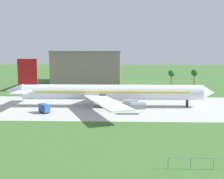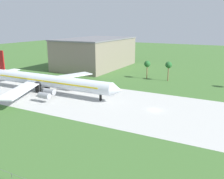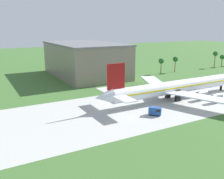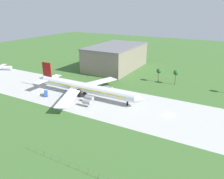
# 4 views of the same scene
# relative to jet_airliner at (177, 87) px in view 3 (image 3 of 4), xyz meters

# --- Properties ---
(jet_airliner) EXTENTS (78.47, 59.43, 17.83)m
(jet_airliner) POSITION_rel_jet_airliner_xyz_m (0.00, 0.00, 0.00)
(jet_airliner) COLOR silver
(jet_airliner) RESTS_ON ground_plane
(baggage_tug) EXTENTS (4.54, 4.60, 2.99)m
(baggage_tug) POSITION_rel_jet_airliner_xyz_m (-21.12, -11.97, -3.77)
(baggage_tug) COLOR black
(baggage_tug) RESTS_ON ground_plane
(terminal_building) EXTENTS (36.72, 61.20, 20.64)m
(terminal_building) POSITION_rel_jet_airliner_xyz_m (-13.92, 67.94, 4.97)
(terminal_building) COLOR slate
(terminal_building) RESTS_ON ground_plane
(palm_tree_row) EXTENTS (78.37, 3.60, 12.38)m
(palm_tree_row) POSITION_rel_jet_airliner_xyz_m (71.93, 48.65, 3.41)
(palm_tree_row) COLOR brown
(palm_tree_row) RESTS_ON ground_plane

